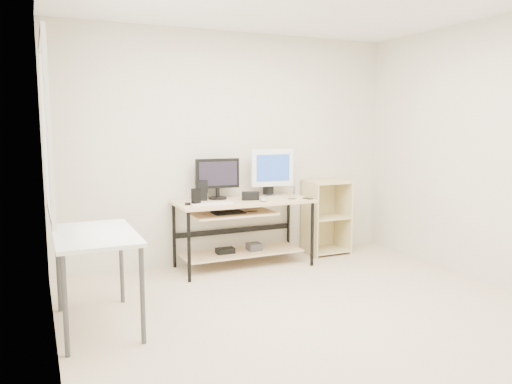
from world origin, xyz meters
The scene contains 16 objects.
room centered at (-0.14, 0.04, 1.32)m, with size 4.01×4.01×2.62m.
desk centered at (-0.03, 1.66, 0.54)m, with size 1.50×0.65×0.75m.
side_table centered at (-1.68, 0.60, 0.67)m, with size 0.60×1.00×0.75m.
shelf_unit centered at (1.15, 1.82, 0.45)m, with size 0.50×0.40×0.90m.
black_monitor centered at (-0.23, 1.85, 1.01)m, with size 0.49×0.20×0.45m.
white_imac centered at (0.42, 1.80, 1.06)m, with size 0.51×0.16×0.54m.
keyboard centered at (-0.40, 1.55, 0.76)m, with size 0.43×0.12×0.02m, color white.
mouse centered at (0.16, 1.48, 0.77)m, with size 0.07×0.12×0.04m, color #B5B5BA.
center_speaker centered at (0.07, 1.63, 0.80)m, with size 0.18×0.08×0.09m, color black.
speaker_left centered at (-0.42, 1.83, 0.87)m, with size 0.11×0.11×0.22m.
speaker_right centered at (0.41, 1.87, 0.80)m, with size 0.09×0.09×0.11m, color black.
audio_controller centered at (-0.57, 1.57, 0.84)m, with size 0.09×0.05×0.17m, color black.
volume_puck centered at (-0.65, 1.59, 0.76)m, with size 0.06×0.06×0.02m, color black.
smartphone centered at (0.69, 1.45, 0.75)m, with size 0.06×0.12×0.01m, color black.
coaster centered at (0.52, 1.50, 0.75)m, with size 0.09×0.09×0.01m, color #A07348.
drinking_glass centered at (0.52, 1.50, 0.82)m, with size 0.07×0.07×0.13m, color white.
Camera 1 is at (-2.08, -3.33, 1.59)m, focal length 35.00 mm.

